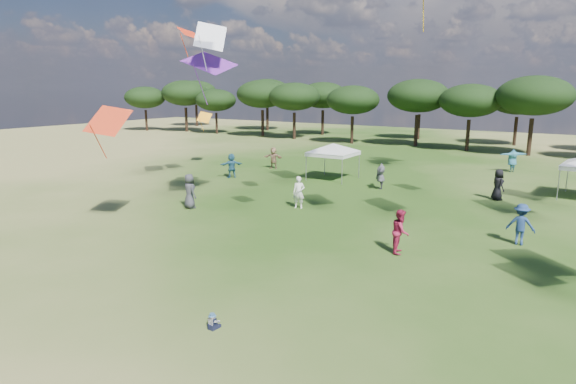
# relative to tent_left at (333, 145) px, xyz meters

# --- Properties ---
(ground) EXTENTS (140.00, 140.00, 0.00)m
(ground) POSITION_rel_tent_left_xyz_m (7.00, -23.13, -2.45)
(ground) COLOR #2D4E17
(ground) RESTS_ON ground
(tree_line) EXTENTS (108.78, 17.63, 7.77)m
(tree_line) POSITION_rel_tent_left_xyz_m (9.39, 24.28, 2.97)
(tree_line) COLOR black
(tree_line) RESTS_ON ground
(tent_left) EXTENTS (6.03, 6.03, 2.88)m
(tent_left) POSITION_rel_tent_left_xyz_m (0.00, 0.00, 0.00)
(tent_left) COLOR gray
(tent_left) RESTS_ON ground
(toddler) EXTENTS (0.31, 0.35, 0.47)m
(toddler) POSITION_rel_tent_left_xyz_m (7.40, -21.25, -2.25)
(toddler) COLOR black
(toddler) RESTS_ON ground
(festival_crowd) EXTENTS (27.80, 24.20, 1.89)m
(festival_crowd) POSITION_rel_tent_left_xyz_m (6.04, -1.78, -1.57)
(festival_crowd) COLOR #34343A
(festival_crowd) RESTS_ON ground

